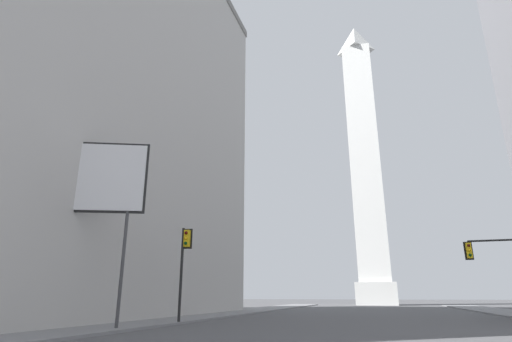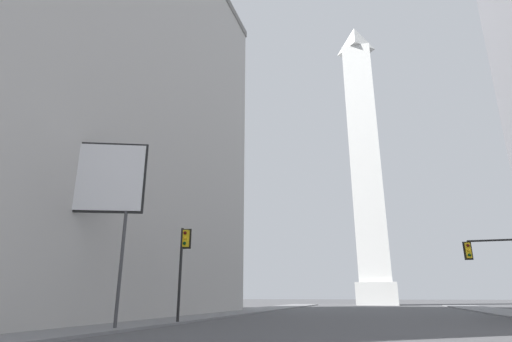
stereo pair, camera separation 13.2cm
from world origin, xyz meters
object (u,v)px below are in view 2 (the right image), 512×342
(traffic_light_mid_right, at_px, (505,258))
(billboard_sign, at_px, (96,181))
(obelisk, at_px, (365,156))
(traffic_light_mid_left, at_px, (183,259))

(traffic_light_mid_right, distance_m, billboard_sign, 27.81)
(traffic_light_mid_right, bearing_deg, billboard_sign, -147.33)
(obelisk, height_order, traffic_light_mid_left, obelisk)
(obelisk, xyz_separation_m, traffic_light_mid_left, (-10.88, -58.69, -25.86))
(obelisk, bearing_deg, traffic_light_mid_left, -100.50)
(obelisk, relative_size, billboard_sign, 6.11)
(traffic_light_mid_right, relative_size, traffic_light_mid_left, 0.93)
(obelisk, relative_size, traffic_light_mid_left, 10.24)
(obelisk, bearing_deg, traffic_light_mid_right, -78.82)
(billboard_sign, bearing_deg, obelisk, 78.37)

